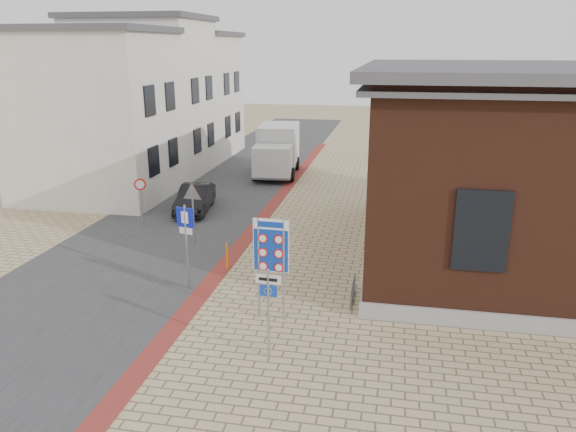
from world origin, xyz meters
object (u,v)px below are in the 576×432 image
Objects in this scene: box_truck at (277,150)px; parking_sign at (186,232)px; essen_sign at (268,300)px; bollard at (227,256)px; sedan at (195,198)px; border_sign at (271,248)px.

parking_sign is (0.68, -16.67, 0.41)m from box_truck.
bollard is (-2.68, 5.29, -1.06)m from essen_sign.
essen_sign is at bearing -70.20° from sedan.
parking_sign is (2.80, -8.30, 1.28)m from sedan.
border_sign is at bearing -67.20° from sedan.
border_sign is 4.34m from bollard.
box_truck reaches higher than sedan.
box_truck is at bearing 104.57° from essen_sign.
box_truck is (2.12, 8.37, 0.87)m from sedan.
box_truck is at bearing 104.19° from border_sign.
box_truck is 2.06× the size of parking_sign.
essen_sign is at bearing -63.16° from bollard.
sedan is 1.27× the size of border_sign.
box_truck reaches higher than bollard.
border_sign is 3.11× the size of bollard.
sedan is 7.41m from bollard.
bollard is (-2.30, 3.29, -1.65)m from border_sign.
sedan is 0.66× the size of box_truck.
box_truck reaches higher than parking_sign.
border_sign reaches higher than essen_sign.
bollard is at bearing -69.45° from sedan.
parking_sign is at bearing -92.82° from box_truck.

